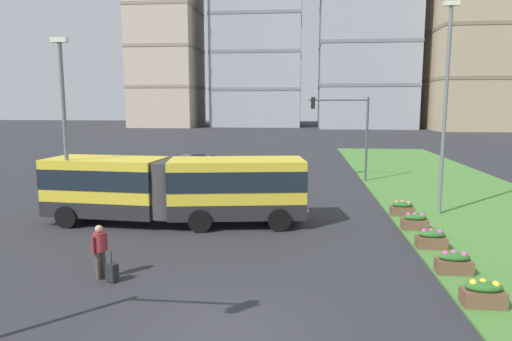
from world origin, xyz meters
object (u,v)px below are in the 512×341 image
Objects in this scene: flower_planter_0 at (483,294)px; flower_planter_4 at (402,208)px; rolling_suitcase at (112,272)px; flower_planter_2 at (431,239)px; flower_planter_1 at (454,263)px; apartment_tower_west at (166,31)px; flower_planter_3 at (415,222)px; apartment_tower_westcentre at (258,39)px; traffic_light_far_right at (347,123)px; car_white_van at (198,166)px; apartment_tower_eastcentre at (467,33)px; streetlight_median at (446,102)px; articulated_bus at (175,188)px; pedestrian_crossing at (100,248)px; apartment_tower_centre at (367,47)px; streetlight_left at (65,125)px.

flower_planter_0 is 9.98m from flower_planter_4.
rolling_suitcase is 0.88× the size of flower_planter_2.
apartment_tower_west is at bearing 111.87° from flower_planter_1.
apartment_tower_westcentre reaches higher than flower_planter_3.
apartment_tower_west is at bearing 115.32° from traffic_light_far_right.
rolling_suitcase is 0.88× the size of flower_planter_3.
apartment_tower_west is (-25.99, 93.02, 21.75)m from rolling_suitcase.
rolling_suitcase is 100.59m from apartment_tower_westcentre.
apartment_tower_eastcentre is at bearing 58.21° from car_white_van.
articulated_bus is at bearing -167.21° from streetlight_median.
rolling_suitcase is 16.78m from streetlight_median.
apartment_tower_eastcentre is (44.29, -11.26, -0.90)m from apartment_tower_westcentre.
pedestrian_crossing reaches higher than flower_planter_4.
traffic_light_far_right is 73.88m from apartment_tower_centre.
rolling_suitcase is 0.88× the size of flower_planter_4.
flower_planter_0 is at bearing -81.02° from apartment_tower_westcentre.
apartment_tower_west is (-23.96, 72.63, 21.31)m from car_white_van.
traffic_light_far_right is at bearing 111.24° from streetlight_median.
flower_planter_4 is 84.12m from apartment_tower_centre.
pedestrian_crossing is 0.85m from rolling_suitcase.
traffic_light_far_right is (8.86, 12.29, 2.43)m from articulated_bus.
flower_planter_3 is 15.77m from streetlight_left.
car_white_van is at bearing 94.47° from pedestrian_crossing.
flower_planter_3 is 0.03× the size of apartment_tower_westcentre.
flower_planter_0 is 103.03m from apartment_tower_west.
flower_planter_1 is (10.71, 1.61, 0.11)m from rolling_suitcase.
apartment_tower_eastcentre is at bearing -5.17° from apartment_tower_west.
articulated_bus is 10.91× the size of flower_planter_3.
traffic_light_far_right is (10.97, -1.18, 3.33)m from car_white_van.
apartment_tower_centre is (10.84, 71.79, 13.68)m from traffic_light_far_right.
traffic_light_far_right is at bearing -114.11° from apartment_tower_eastcentre.
flower_planter_4 is 0.02× the size of apartment_tower_west.
apartment_tower_eastcentre reaches higher than flower_planter_2.
pedestrian_crossing is at bearing -54.78° from streetlight_left.
apartment_tower_centre reaches higher than flower_planter_0.
flower_planter_2 and flower_planter_3 have the same top height.
articulated_bus is at bearing 12.39° from streetlight_left.
flower_planter_0 is at bearing -5.05° from pedestrian_crossing.
flower_planter_2 is 89.87m from apartment_tower_eastcentre.
apartment_tower_centre reaches higher than flower_planter_4.
traffic_light_far_right is 0.13× the size of apartment_tower_west.
flower_planter_1 is 7.59m from flower_planter_4.
flower_planter_3 is 0.11× the size of streetlight_median.
streetlight_median is (1.90, 0.58, 5.10)m from flower_planter_4.
apartment_tower_eastcentre is (43.82, 81.19, 15.27)m from streetlight_left.
flower_planter_4 is at bearing -96.33° from apartment_tower_centre.
apartment_tower_westcentre reaches higher than car_white_van.
articulated_bus is 1.18× the size of streetlight_median.
apartment_tower_eastcentre is (28.62, 85.51, 19.41)m from flower_planter_1.
pedestrian_crossing is at bearing -143.77° from streetlight_median.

